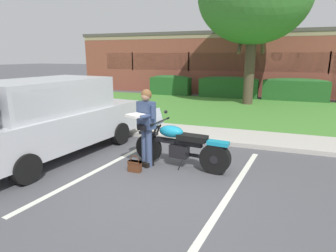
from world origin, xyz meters
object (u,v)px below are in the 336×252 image
at_px(motorcycle, 184,146).
at_px(brick_building, 258,62).
at_px(hedge_center_right, 295,89).
at_px(parked_suv_adjacent, 50,117).
at_px(hedge_left, 171,85).
at_px(handbag, 135,165).
at_px(rider_person, 146,122).
at_px(hedge_center_left, 228,87).

bearing_deg(motorcycle, brick_building, 88.32).
relative_size(motorcycle, hedge_center_right, 0.68).
bearing_deg(brick_building, hedge_center_right, -67.24).
height_order(parked_suv_adjacent, brick_building, brick_building).
xyz_separation_m(motorcycle, hedge_left, (-4.28, 11.17, 0.16)).
height_order(motorcycle, hedge_center_right, motorcycle).
xyz_separation_m(parked_suv_adjacent, hedge_center_right, (6.07, 11.47, -0.30)).
height_order(handbag, brick_building, brick_building).
height_order(motorcycle, handbag, motorcycle).
relative_size(handbag, brick_building, 0.02).
distance_m(rider_person, parked_suv_adjacent, 2.48).
distance_m(parked_suv_adjacent, hedge_left, 11.52).
relative_size(hedge_center_left, brick_building, 0.14).
xyz_separation_m(handbag, hedge_center_left, (0.15, 11.77, 0.51)).
relative_size(motorcycle, handbag, 6.22).
xyz_separation_m(rider_person, hedge_center_left, (0.06, 11.37, -0.36)).
xyz_separation_m(handbag, brick_building, (1.38, 17.28, 1.80)).
bearing_deg(parked_suv_adjacent, hedge_center_left, 77.55).
xyz_separation_m(hedge_center_right, brick_building, (-2.31, 5.51, 1.30)).
xyz_separation_m(motorcycle, hedge_center_right, (2.80, 11.17, 0.16)).
height_order(motorcycle, brick_building, brick_building).
bearing_deg(brick_building, rider_person, -94.36).
bearing_deg(rider_person, hedge_center_left, 89.70).
relative_size(hedge_left, hedge_center_right, 0.73).
bearing_deg(hedge_center_left, rider_person, -90.30).
bearing_deg(hedge_center_right, hedge_left, 180.00).
bearing_deg(rider_person, brick_building, 85.64).
xyz_separation_m(parked_suv_adjacent, hedge_left, (-1.01, 11.47, -0.30)).
bearing_deg(hedge_center_left, parked_suv_adjacent, -102.45).
height_order(hedge_center_right, brick_building, brick_building).
distance_m(hedge_left, brick_building, 7.40).
bearing_deg(hedge_center_right, handbag, -107.41).
height_order(rider_person, parked_suv_adjacent, parked_suv_adjacent).
bearing_deg(hedge_left, handbag, -73.93).
distance_m(hedge_center_left, brick_building, 5.79).
bearing_deg(hedge_center_left, hedge_center_right, -0.00).
bearing_deg(motorcycle, hedge_center_right, 75.92).
xyz_separation_m(motorcycle, handbag, (-0.89, -0.60, -0.34)).
relative_size(motorcycle, hedge_left, 0.92).
xyz_separation_m(motorcycle, rider_person, (-0.80, -0.20, 0.52)).
distance_m(motorcycle, hedge_left, 11.96).
relative_size(handbag, parked_suv_adjacent, 0.07).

